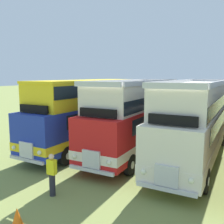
{
  "coord_description": "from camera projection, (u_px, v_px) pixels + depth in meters",
  "views": [
    {
      "loc": [
        -3.43,
        -14.5,
        4.77
      ],
      "look_at": [
        -10.8,
        0.73,
        2.33
      ],
      "focal_mm": 40.47,
      "sensor_mm": 36.0,
      "label": 1
    }
  ],
  "objects": [
    {
      "name": "cone_mid_row",
      "position": [
        17.0,
        217.0,
        8.08
      ],
      "size": [
        0.36,
        0.36,
        0.6
      ],
      "primitive_type": "cone",
      "color": "orange",
      "rests_on": "ground"
    },
    {
      "name": "marshal_person",
      "position": [
        52.0,
        174.0,
        10.01
      ],
      "size": [
        0.36,
        0.24,
        1.73
      ],
      "color": "#23232D",
      "rests_on": "ground"
    },
    {
      "name": "bus_first_in_row",
      "position": [
        86.0,
        110.0,
        16.9
      ],
      "size": [
        3.14,
        10.41,
        4.49
      ],
      "color": "#1E339E",
      "rests_on": "ground"
    },
    {
      "name": "bus_second_in_row",
      "position": [
        137.0,
        115.0,
        15.61
      ],
      "size": [
        2.9,
        10.45,
        4.52
      ],
      "color": "red",
      "rests_on": "ground"
    },
    {
      "name": "bus_third_in_row",
      "position": [
        196.0,
        119.0,
        14.29
      ],
      "size": [
        2.99,
        11.73,
        4.52
      ],
      "color": "silver",
      "rests_on": "ground"
    }
  ]
}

